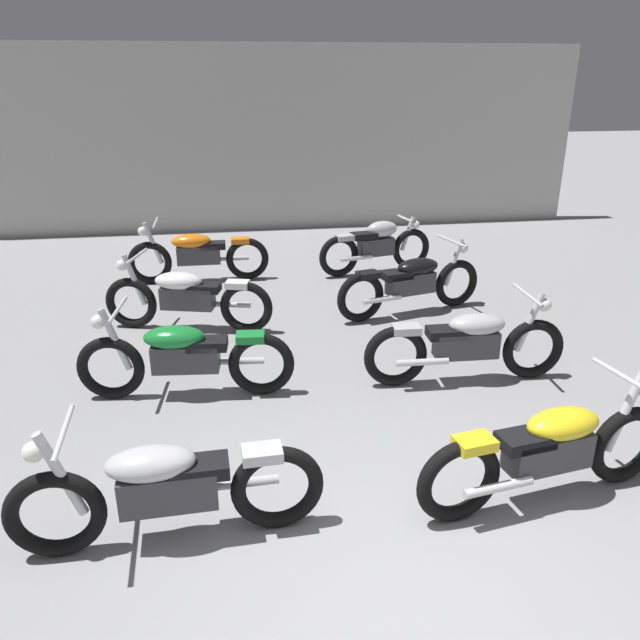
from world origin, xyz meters
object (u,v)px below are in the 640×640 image
Objects in this scene: motorcycle_left_row_1 at (184,356)px; motorcycle_right_row_0 at (550,449)px; motorcycle_right_row_3 at (377,245)px; motorcycle_left_row_3 at (198,254)px; motorcycle_left_row_2 at (186,296)px; motorcycle_right_row_1 at (467,342)px; motorcycle_right_row_2 at (412,282)px; motorcycle_left_row_0 at (166,487)px.

motorcycle_left_row_1 is 3.50m from motorcycle_right_row_0.
motorcycle_left_row_1 is at bearing -127.16° from motorcycle_right_row_3.
motorcycle_left_row_3 is 2.86m from motorcycle_right_row_3.
motorcycle_right_row_3 is (2.95, 2.03, 0.01)m from motorcycle_left_row_2.
motorcycle_left_row_2 is (-0.05, 1.79, 0.00)m from motorcycle_left_row_1.
motorcycle_right_row_1 is at bearing -32.88° from motorcycle_left_row_2.
motorcycle_left_row_1 is 1.79m from motorcycle_left_row_2.
motorcycle_right_row_3 is at bearing 90.61° from motorcycle_right_row_2.
motorcycle_left_row_3 is at bearing 89.43° from motorcycle_left_row_1.
motorcycle_left_row_2 is 1.99m from motorcycle_left_row_3.
motorcycle_left_row_3 is at bearing 147.15° from motorcycle_right_row_2.
motorcycle_left_row_0 is 1.11× the size of motorcycle_right_row_3.
motorcycle_left_row_1 is 1.02× the size of motorcycle_right_row_2.
motorcycle_right_row_2 is at bearing 2.46° from motorcycle_left_row_2.
motorcycle_left_row_2 is at bearing -145.44° from motorcycle_right_row_3.
motorcycle_right_row_0 and motorcycle_right_row_1 have the same top height.
motorcycle_right_row_0 is (2.76, -5.89, 0.00)m from motorcycle_left_row_3.
motorcycle_right_row_0 is at bearing -37.11° from motorcycle_left_row_1.
motorcycle_left_row_1 is 1.01× the size of motorcycle_right_row_0.
motorcycle_left_row_0 and motorcycle_left_row_1 have the same top height.
motorcycle_left_row_3 is at bearing -179.11° from motorcycle_right_row_3.
motorcycle_right_row_1 is 3.95m from motorcycle_right_row_3.
motorcycle_right_row_0 is 4.04m from motorcycle_right_row_2.
motorcycle_left_row_2 is 1.09× the size of motorcycle_right_row_3.
motorcycle_left_row_3 and motorcycle_right_row_0 have the same top height.
motorcycle_left_row_3 is (0.04, 3.78, 0.00)m from motorcycle_left_row_1.
motorcycle_left_row_1 and motorcycle_right_row_2 have the same top height.
motorcycle_left_row_2 is 4.83m from motorcycle_right_row_0.
motorcycle_left_row_2 is at bearing 91.67° from motorcycle_left_row_1.
motorcycle_left_row_0 is at bearing -90.72° from motorcycle_left_row_1.
motorcycle_right_row_1 is 1.02× the size of motorcycle_right_row_2.
motorcycle_right_row_2 is at bearing 88.23° from motorcycle_right_row_0.
motorcycle_left_row_2 is at bearing -177.54° from motorcycle_right_row_2.
motorcycle_right_row_3 is (-0.02, 1.90, 0.01)m from motorcycle_right_row_2.
motorcycle_right_row_2 is 1.09× the size of motorcycle_right_row_3.
motorcycle_left_row_1 is 1.11× the size of motorcycle_right_row_3.
motorcycle_left_row_1 and motorcycle_left_row_2 have the same top height.
motorcycle_left_row_0 and motorcycle_right_row_0 have the same top height.
motorcycle_right_row_1 and motorcycle_right_row_2 have the same top height.
motorcycle_right_row_1 is (2.91, -0.13, 0.00)m from motorcycle_left_row_1.
motorcycle_right_row_3 is at bearing 90.23° from motorcycle_right_row_1.
motorcycle_left_row_2 and motorcycle_right_row_1 have the same top height.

